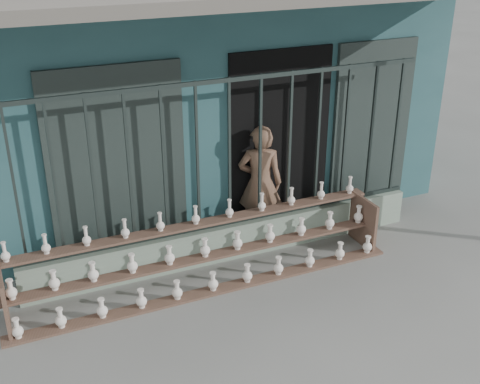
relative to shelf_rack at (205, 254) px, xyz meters
name	(u,v)px	position (x,y,z in m)	size (l,w,h in m)	color
ground	(278,313)	(0.49, -0.89, -0.36)	(60.00, 60.00, 0.00)	slate
workshop_building	(155,75)	(0.49, 3.34, 1.26)	(7.40, 6.60, 3.21)	#274F53
parapet_wall	(230,240)	(0.49, 0.41, -0.13)	(5.00, 0.20, 0.45)	gray
security_fence	(229,155)	(0.49, 0.41, 0.99)	(5.00, 0.04, 1.80)	#283330
shelf_rack	(205,254)	(0.00, 0.00, 0.00)	(4.50, 0.68, 0.85)	brown
elderly_woman	(260,183)	(1.03, 0.71, 0.41)	(0.56, 0.37, 1.54)	brown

